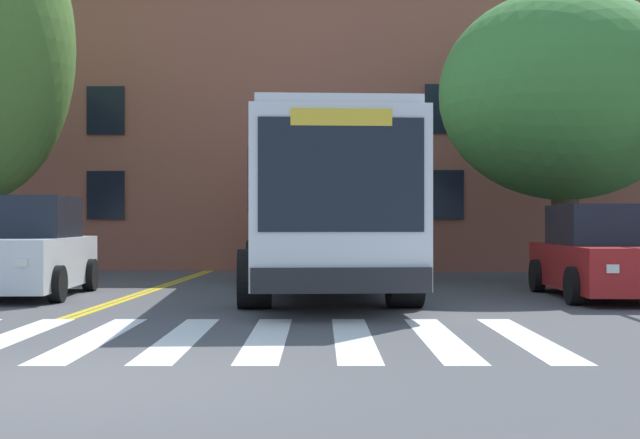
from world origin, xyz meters
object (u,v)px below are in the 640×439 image
Objects in this scene: city_bus at (317,204)px; car_white_near_lane at (26,251)px; car_red_far_lane at (604,256)px; street_tree_curbside_large at (565,96)px; car_tan_behind_bus at (319,239)px.

city_bus is 2.75× the size of car_white_near_lane.
car_red_far_lane is 5.42m from street_tree_curbside_large.
city_bus is 5.73m from car_red_far_lane.
car_tan_behind_bus is at bearing 65.72° from car_white_near_lane.
car_red_far_lane is 12.60m from car_tan_behind_bus.
car_tan_behind_bus is at bearing 117.63° from car_red_far_lane.
car_white_near_lane is 12.38m from car_tan_behind_bus.
car_tan_behind_bus is at bearing 130.59° from street_tree_curbside_large.
car_red_far_lane is at bearing -62.37° from car_tan_behind_bus.
car_white_near_lane is 1.08× the size of car_tan_behind_bus.
car_tan_behind_bus is (-0.40, 9.68, -0.92)m from city_bus.
street_tree_curbside_large is at bearing -49.41° from car_tan_behind_bus.
car_white_near_lane reaches higher than car_tan_behind_bus.
street_tree_curbside_large is (11.16, 4.21, 3.48)m from car_white_near_lane.
city_bus is at bearing 16.33° from car_white_near_lane.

